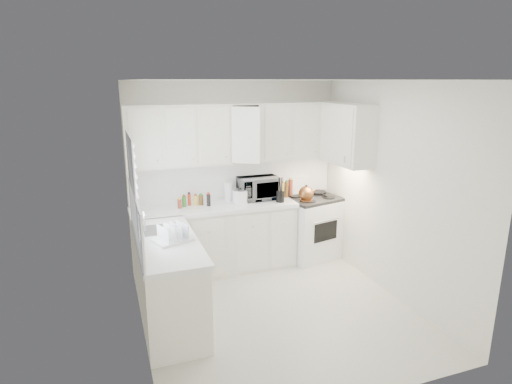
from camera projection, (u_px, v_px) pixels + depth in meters
name	position (u px, v px, depth m)	size (l,w,h in m)	color
floor	(276.00, 309.00, 4.99)	(3.20, 3.20, 0.00)	beige
ceiling	(279.00, 80.00, 4.34)	(3.20, 3.20, 0.00)	white
wall_back	(235.00, 174.00, 6.12)	(3.00, 3.00, 0.00)	silver
wall_front	(359.00, 258.00, 3.21)	(3.00, 3.00, 0.00)	silver
wall_left	(136.00, 217.00, 4.18)	(3.20, 3.20, 0.00)	silver
wall_right	(392.00, 191.00, 5.15)	(3.20, 3.20, 0.00)	silver
window_blinds	(133.00, 184.00, 4.44)	(0.06, 0.96, 1.06)	white
lower_cabinets_back	(215.00, 240.00, 5.94)	(2.22, 0.60, 0.90)	silver
lower_cabinets_left	(168.00, 283.00, 4.67)	(0.60, 1.60, 0.90)	silver
countertop_back	(214.00, 207.00, 5.81)	(2.24, 0.64, 0.05)	white
countertop_left	(167.00, 242.00, 4.55)	(0.64, 1.62, 0.05)	white
backsplash_back	(235.00, 179.00, 6.13)	(2.98, 0.02, 0.55)	white
backsplash_left	(136.00, 218.00, 4.38)	(0.02, 1.60, 0.55)	white
upper_cabinets_back	(238.00, 162.00, 5.92)	(3.00, 0.33, 0.80)	silver
upper_cabinets_right	(345.00, 164.00, 5.80)	(0.33, 0.90, 0.80)	silver
sink	(162.00, 219.00, 4.84)	(0.42, 0.38, 0.30)	gray
stove	(311.00, 219.00, 6.36)	(0.78, 0.64, 1.19)	white
tea_kettle	(306.00, 192.00, 6.04)	(0.27, 0.22, 0.25)	#9B592A
frying_pan	(318.00, 192.00, 6.47)	(0.25, 0.42, 0.04)	black
microwave	(259.00, 186.00, 6.09)	(0.57, 0.32, 0.39)	gray
rice_cooker	(240.00, 195.00, 5.90)	(0.21, 0.21, 0.21)	white
paper_towel	(229.00, 191.00, 6.00)	(0.12, 0.12, 0.27)	white
utensil_crock	(280.00, 189.00, 5.92)	(0.12, 0.12, 0.37)	black
dish_rack	(172.00, 232.00, 4.48)	(0.38, 0.28, 0.21)	white
spice_left_0	(179.00, 202.00, 5.75)	(0.06, 0.06, 0.13)	#953C28
spice_left_1	(186.00, 203.00, 5.70)	(0.06, 0.06, 0.13)	#327828
spice_left_2	(190.00, 200.00, 5.80)	(0.06, 0.06, 0.13)	red
spice_left_3	(197.00, 202.00, 5.75)	(0.06, 0.06, 0.13)	yellow
spice_left_4	(201.00, 199.00, 5.85)	(0.06, 0.06, 0.13)	brown
spice_left_5	(207.00, 201.00, 5.79)	(0.06, 0.06, 0.13)	black
sauce_right_0	(276.00, 190.00, 6.25)	(0.06, 0.06, 0.19)	red
sauce_right_1	(281.00, 190.00, 6.21)	(0.06, 0.06, 0.19)	yellow
sauce_right_2	(283.00, 189.00, 6.28)	(0.06, 0.06, 0.19)	brown
sauce_right_3	(288.00, 190.00, 6.25)	(0.06, 0.06, 0.19)	black
sauce_right_4	(290.00, 189.00, 6.32)	(0.06, 0.06, 0.19)	#953C28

